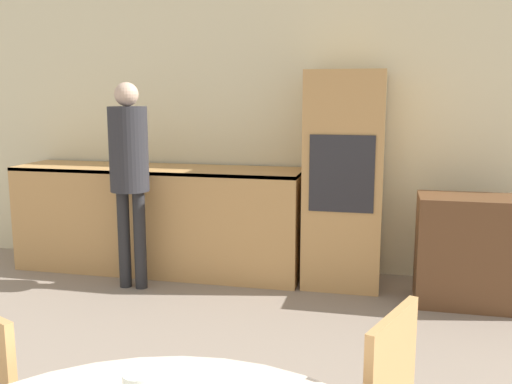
% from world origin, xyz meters
% --- Properties ---
extents(wall_back, '(6.90, 0.05, 2.60)m').
position_xyz_m(wall_back, '(0.00, 5.55, 1.30)').
color(wall_back, beige).
rests_on(wall_back, ground_plane).
extents(kitchen_counter, '(2.57, 0.60, 0.94)m').
position_xyz_m(kitchen_counter, '(-1.31, 5.20, 0.48)').
color(kitchen_counter, tan).
rests_on(kitchen_counter, ground_plane).
extents(oven_unit, '(0.63, 0.59, 1.76)m').
position_xyz_m(oven_unit, '(0.32, 5.21, 0.88)').
color(oven_unit, tan).
rests_on(oven_unit, ground_plane).
extents(sideboard, '(0.96, 0.45, 0.83)m').
position_xyz_m(sideboard, '(1.39, 4.92, 0.42)').
color(sideboard, brown).
rests_on(sideboard, ground_plane).
extents(person_standing, '(0.31, 0.31, 1.67)m').
position_xyz_m(person_standing, '(-1.34, 4.71, 1.04)').
color(person_standing, '#262628').
rests_on(person_standing, ground_plane).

